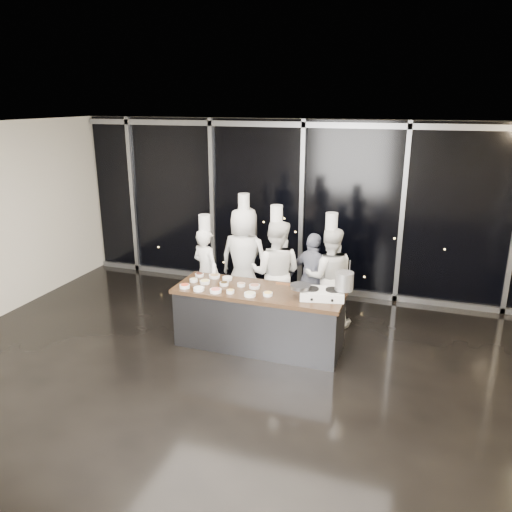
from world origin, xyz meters
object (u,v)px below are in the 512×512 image
(demo_counter, at_px, (259,318))
(chef_center, at_px, (276,273))
(stock_pot, at_px, (344,281))
(chef_far_left, at_px, (206,271))
(chef_left, at_px, (244,259))
(chef_right, at_px, (329,276))
(frying_pan, at_px, (300,286))
(guest, at_px, (313,278))
(stove, at_px, (322,294))

(demo_counter, relative_size, chef_center, 1.25)
(stock_pot, height_order, chef_far_left, chef_far_left)
(stock_pot, relative_size, chef_left, 0.12)
(demo_counter, relative_size, stock_pot, 9.82)
(chef_far_left, bearing_deg, chef_left, -116.03)
(chef_left, xyz_separation_m, chef_right, (1.50, -0.15, -0.09))
(demo_counter, xyz_separation_m, frying_pan, (0.62, -0.10, 0.61))
(guest, bearing_deg, chef_right, -164.93)
(demo_counter, relative_size, stove, 3.77)
(demo_counter, xyz_separation_m, chef_far_left, (-1.20, 0.80, 0.33))
(chef_far_left, distance_m, chef_right, 2.04)
(chef_center, distance_m, chef_right, 0.85)
(demo_counter, distance_m, stove, 1.06)
(chef_right, bearing_deg, chef_far_left, -5.37)
(stock_pot, distance_m, chef_center, 1.48)
(demo_counter, distance_m, chef_left, 1.50)
(chef_far_left, relative_size, guest, 1.17)
(chef_left, bearing_deg, chef_center, 154.00)
(stock_pot, bearing_deg, chef_far_left, 162.30)
(guest, bearing_deg, chef_center, 51.94)
(frying_pan, distance_m, chef_left, 1.88)
(chef_far_left, xyz_separation_m, chef_center, (1.21, 0.04, 0.10))
(demo_counter, relative_size, frying_pan, 4.81)
(chef_center, bearing_deg, guest, -155.14)
(guest, distance_m, chef_right, 0.28)
(frying_pan, bearing_deg, chef_far_left, 142.51)
(chef_center, xyz_separation_m, chef_right, (0.81, 0.26, -0.06))
(demo_counter, bearing_deg, chef_far_left, 146.20)
(chef_far_left, bearing_deg, frying_pan, 177.24)
(chef_far_left, relative_size, chef_right, 0.94)
(stove, height_order, guest, guest)
(stove, xyz_separation_m, stock_pot, (0.29, 0.06, 0.20))
(frying_pan, bearing_deg, chef_center, 112.25)
(chef_far_left, height_order, chef_center, chef_center)
(stock_pot, height_order, chef_right, chef_right)
(chef_center, xyz_separation_m, guest, (0.54, 0.30, -0.13))
(chef_right, bearing_deg, stove, 81.98)
(frying_pan, height_order, chef_center, chef_center)
(stove, relative_size, chef_right, 0.35)
(chef_far_left, xyz_separation_m, guest, (1.75, 0.33, -0.03))
(demo_counter, bearing_deg, chef_center, 89.80)
(stock_pot, xyz_separation_m, chef_right, (-0.40, 1.06, -0.34))
(chef_center, relative_size, chef_right, 1.06)
(chef_right, bearing_deg, frying_pan, 67.24)
(chef_left, bearing_deg, demo_counter, 123.32)
(demo_counter, height_order, chef_far_left, chef_far_left)
(chef_center, height_order, guest, chef_center)
(chef_left, xyz_separation_m, chef_center, (0.69, -0.41, -0.04))
(stock_pot, bearing_deg, chef_left, 147.42)
(frying_pan, height_order, guest, guest)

